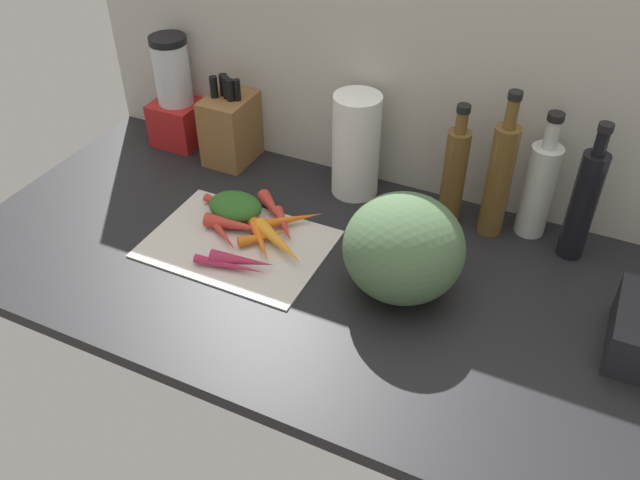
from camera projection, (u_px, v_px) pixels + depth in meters
The scene contains 23 objects.
ground_plane at pixel (339, 275), 143.89cm from camera, with size 170.00×80.00×3.00cm, color black.
wall_back at pixel (410, 71), 151.59cm from camera, with size 170.00×3.00×60.00cm, color #BCB7AD.
cutting_board at pixel (238, 243), 149.54cm from camera, with size 39.98×28.82×0.80cm, color beige.
carrot_0 at pixel (222, 233), 149.93cm from camera, with size 2.33×2.33×13.74cm, color red.
carrot_1 at pixel (284, 225), 151.96cm from camera, with size 2.66×2.66×12.20cm, color red.
carrot_2 at pixel (280, 242), 146.49cm from camera, with size 3.51×3.51×16.93cm, color orange.
carrot_3 at pixel (242, 261), 141.55cm from camera, with size 3.31×3.31×13.92cm, color #B2264C.
carrot_4 at pixel (260, 237), 148.26cm from camera, with size 3.09×3.09×17.31cm, color orange.
carrot_5 at pixel (239, 226), 151.17cm from camera, with size 3.39×3.39×16.63cm, color red.
carrot_6 at pixel (230, 266), 141.23cm from camera, with size 2.07×2.07×16.40cm, color #B2264C.
carrot_7 at pixel (274, 210), 156.03cm from camera, with size 3.25×3.25×14.04cm, color red.
carrot_8 at pixel (287, 220), 153.23cm from camera, with size 2.94×2.94×17.41cm, color orange.
carrot_9 at pixel (265, 236), 148.78cm from camera, with size 2.52×2.52×12.21cm, color orange.
carrot_10 at pixel (221, 205), 158.78cm from camera, with size 2.13×2.13×10.03cm, color red.
carrot_greens_pile at pixel (235, 207), 155.22cm from camera, with size 13.10×10.07×5.54cm, color #2D6023.
winter_squash at pixel (404, 247), 131.82cm from camera, with size 24.39×24.20×21.79cm, color #4C6B47.
knife_block at pixel (231, 127), 173.02cm from camera, with size 11.07×14.32×23.42cm.
blender_appliance at pixel (176, 99), 178.10cm from camera, with size 12.67×12.67×30.15cm.
paper_towel_roll at pixel (356, 146), 158.82cm from camera, with size 11.48×11.48×25.87cm, color white.
bottle_0 at pixel (454, 173), 149.88cm from camera, with size 5.34×5.34×29.50cm.
bottle_1 at pixel (499, 177), 145.01cm from camera, with size 5.64×5.64×34.84cm.
bottle_2 at pixel (539, 187), 146.37cm from camera, with size 6.87×6.87×30.11cm.
bottle_3 at pixel (583, 203), 138.99cm from camera, with size 5.58×5.58×32.15cm.
Camera 1 is at (42.69, -99.35, 93.82)cm, focal length 37.29 mm.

